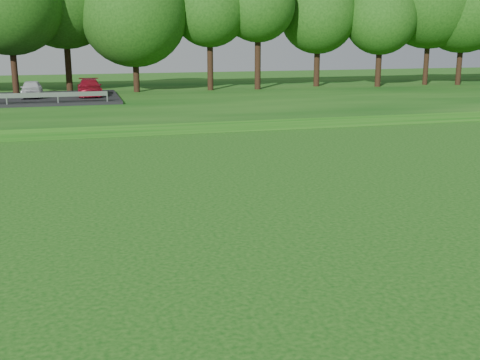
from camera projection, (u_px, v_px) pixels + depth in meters
name	position (u px, v px, depth m)	size (l,w,h in m)	color
berm	(269.00, 96.00, 48.35)	(130.00, 30.00, 0.60)	#0D460E
walking_path	(342.00, 124.00, 35.30)	(130.00, 1.60, 0.04)	gray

